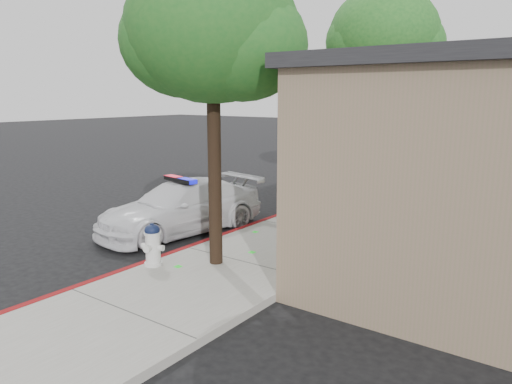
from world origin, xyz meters
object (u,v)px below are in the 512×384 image
object	(u,v)px
street_tree_near	(212,36)
street_tree_mid	(384,40)
fire_hydrant	(153,244)
street_tree_far	(396,69)
police_car	(181,207)

from	to	relation	value
street_tree_near	street_tree_mid	size ratio (longest dim) A/B	0.87
fire_hydrant	street_tree_near	bearing A→B (deg)	27.50
fire_hydrant	street_tree_near	xyz separation A→B (m)	(0.95, 0.87, 4.09)
street_tree_near	fire_hydrant	bearing A→B (deg)	-137.33
fire_hydrant	street_tree_far	xyz separation A→B (m)	(0.77, 11.09, 3.93)
street_tree_mid	street_tree_far	world-z (taller)	street_tree_mid
fire_hydrant	street_tree_mid	xyz separation A→B (m)	(0.75, 9.89, 4.83)
street_tree_mid	street_tree_far	bearing A→B (deg)	89.21
street_tree_mid	street_tree_near	bearing A→B (deg)	-88.78
street_tree_mid	fire_hydrant	bearing A→B (deg)	-94.36
police_car	fire_hydrant	bearing A→B (deg)	-45.94
fire_hydrant	street_tree_mid	size ratio (longest dim) A/B	0.13
street_tree_mid	police_car	bearing A→B (deg)	-108.14
police_car	street_tree_near	xyz separation A→B (m)	(2.61, -1.63, 4.00)
fire_hydrant	street_tree_near	size ratio (longest dim) A/B	0.15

